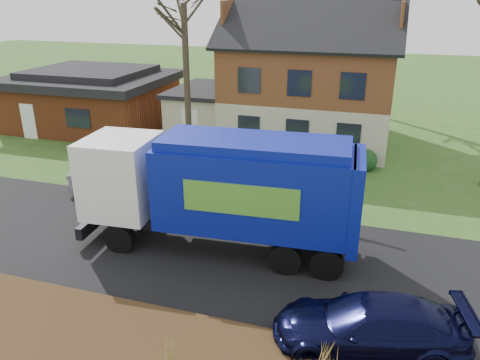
% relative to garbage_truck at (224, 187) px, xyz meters
% --- Properties ---
extents(ground, '(120.00, 120.00, 0.00)m').
position_rel_garbage_truck_xyz_m(ground, '(-1.45, -0.38, -2.30)').
color(ground, '#2D511B').
rests_on(ground, ground).
extents(road, '(80.00, 7.00, 0.02)m').
position_rel_garbage_truck_xyz_m(road, '(-1.45, -0.38, -2.29)').
color(road, black).
rests_on(road, ground).
extents(mulch_verge, '(80.00, 3.50, 0.30)m').
position_rel_garbage_truck_xyz_m(mulch_verge, '(-1.45, -5.68, -2.15)').
color(mulch_verge, black).
rests_on(mulch_verge, ground).
extents(main_house, '(12.95, 8.95, 9.26)m').
position_rel_garbage_truck_xyz_m(main_house, '(0.04, 13.52, 1.72)').
color(main_house, beige).
rests_on(main_house, ground).
extents(ranch_house, '(9.80, 8.20, 3.70)m').
position_rel_garbage_truck_xyz_m(ranch_house, '(-13.45, 12.62, -0.49)').
color(ranch_house, '#954320').
rests_on(ranch_house, ground).
extents(garbage_truck, '(9.47, 3.10, 4.00)m').
position_rel_garbage_truck_xyz_m(garbage_truck, '(0.00, 0.00, 0.00)').
color(garbage_truck, black).
rests_on(garbage_truck, ground).
extents(silver_sedan, '(4.33, 2.17, 1.36)m').
position_rel_garbage_truck_xyz_m(silver_sedan, '(-6.03, 3.20, -1.62)').
color(silver_sedan, '#B1B2B9').
rests_on(silver_sedan, ground).
extents(navy_wagon, '(4.99, 2.83, 1.36)m').
position_rel_garbage_truck_xyz_m(navy_wagon, '(4.95, -3.57, -1.62)').
color(navy_wagon, black).
rests_on(navy_wagon, ground).
extents(grass_clump_mid, '(0.32, 0.27, 0.90)m').
position_rel_garbage_truck_xyz_m(grass_clump_mid, '(0.70, -5.84, -1.55)').
color(grass_clump_mid, olive).
rests_on(grass_clump_mid, mulch_verge).
extents(grass_clump_east, '(0.38, 0.31, 0.94)m').
position_rel_garbage_truck_xyz_m(grass_clump_east, '(4.08, -5.01, -1.53)').
color(grass_clump_east, '#A28447').
rests_on(grass_clump_east, mulch_verge).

